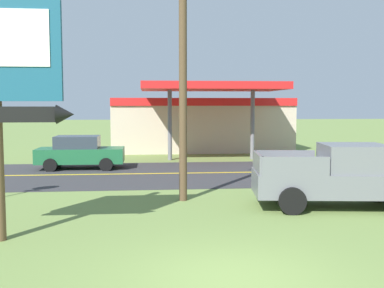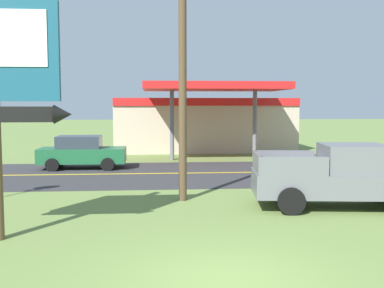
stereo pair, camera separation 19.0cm
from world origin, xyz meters
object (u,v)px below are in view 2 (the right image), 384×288
pickup_grey_parked_on_lawn (341,177)px  car_green_mid_lane (82,152)px  gas_station (203,122)px  utility_pole (183,61)px

pickup_grey_parked_on_lawn → car_green_mid_lane: 13.23m
gas_station → car_green_mid_lane: bearing=-128.1°
utility_pole → car_green_mid_lane: bearing=119.7°
gas_station → pickup_grey_parked_on_lawn: bearing=-82.8°
gas_station → pickup_grey_parked_on_lawn: (2.31, -18.31, -0.98)m
gas_station → pickup_grey_parked_on_lawn: 18.48m
car_green_mid_lane → utility_pole: bearing=-60.3°
utility_pole → pickup_grey_parked_on_lawn: utility_pole is taller
car_green_mid_lane → gas_station: bearing=51.9°
utility_pole → gas_station: size_ratio=0.71×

